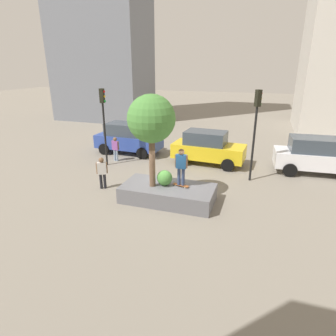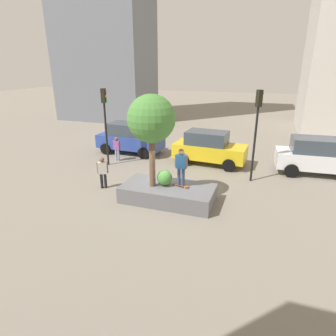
# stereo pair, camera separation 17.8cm
# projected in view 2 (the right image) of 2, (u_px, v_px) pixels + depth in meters

# --- Properties ---
(ground_plane) EXTENTS (120.00, 120.00, 0.00)m
(ground_plane) POSITION_uv_depth(u_px,v_px,m) (165.00, 197.00, 14.09)
(ground_plane) COLOR gray
(planter_ledge) EXTENTS (4.34, 2.15, 0.76)m
(planter_ledge) POSITION_uv_depth(u_px,v_px,m) (168.00, 193.00, 13.55)
(planter_ledge) COLOR slate
(planter_ledge) RESTS_ON ground
(plaza_tree) EXTENTS (2.12, 2.12, 4.23)m
(plaza_tree) POSITION_uv_depth(u_px,v_px,m) (151.00, 120.00, 12.39)
(plaza_tree) COLOR brown
(plaza_tree) RESTS_ON planter_ledge
(boxwood_shrub) EXTENTS (0.73, 0.73, 0.73)m
(boxwood_shrub) POSITION_uv_depth(u_px,v_px,m) (165.00, 178.00, 13.41)
(boxwood_shrub) COLOR #4C8C3D
(boxwood_shrub) RESTS_ON planter_ledge
(skateboard) EXTENTS (0.83, 0.38, 0.07)m
(skateboard) POSITION_uv_depth(u_px,v_px,m) (181.00, 185.00, 13.35)
(skateboard) COLOR brown
(skateboard) RESTS_ON planter_ledge
(skateboarder) EXTENTS (0.59, 0.27, 1.75)m
(skateboarder) POSITION_uv_depth(u_px,v_px,m) (181.00, 165.00, 13.00)
(skateboarder) COLOR navy
(skateboarder) RESTS_ON skateboard
(sedan_parked) EXTENTS (4.77, 2.33, 2.19)m
(sedan_parked) POSITION_uv_depth(u_px,v_px,m) (130.00, 138.00, 20.81)
(sedan_parked) COLOR #2D479E
(sedan_parked) RESTS_ON ground
(taxi_cab) EXTENTS (4.71, 2.39, 2.13)m
(taxi_cab) POSITION_uv_depth(u_px,v_px,m) (209.00, 148.00, 18.46)
(taxi_cab) COLOR gold
(taxi_cab) RESTS_ON ground
(police_car) EXTENTS (4.78, 2.45, 2.17)m
(police_car) POSITION_uv_depth(u_px,v_px,m) (317.00, 156.00, 16.69)
(police_car) COLOR white
(police_car) RESTS_ON ground
(traffic_light_corner) EXTENTS (0.37, 0.37, 4.94)m
(traffic_light_corner) POSITION_uv_depth(u_px,v_px,m) (257.00, 121.00, 14.90)
(traffic_light_corner) COLOR black
(traffic_light_corner) RESTS_ON ground
(traffic_light_median) EXTENTS (0.36, 0.31, 4.81)m
(traffic_light_median) POSITION_uv_depth(u_px,v_px,m) (105.00, 114.00, 17.52)
(traffic_light_median) COLOR black
(traffic_light_median) RESTS_ON ground
(passerby_with_bag) EXTENTS (0.55, 0.25, 1.63)m
(passerby_with_bag) POSITION_uv_depth(u_px,v_px,m) (117.00, 147.00, 19.08)
(passerby_with_bag) COLOR #8C9EB7
(passerby_with_bag) RESTS_ON ground
(bystander_watching) EXTENTS (0.52, 0.38, 1.70)m
(bystander_watching) POSITION_uv_depth(u_px,v_px,m) (103.00, 170.00, 14.75)
(bystander_watching) COLOR black
(bystander_watching) RESTS_ON ground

